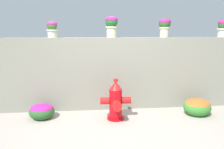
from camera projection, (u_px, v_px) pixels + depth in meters
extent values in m
plane|color=#A0958A|center=(118.00, 133.00, 3.48)|extent=(24.00, 24.00, 0.00)
cube|color=gray|center=(111.00, 73.00, 4.60)|extent=(5.54, 0.39, 1.52)
cylinder|color=beige|center=(52.00, 34.00, 4.33)|extent=(0.19, 0.19, 0.16)
cylinder|color=beige|center=(52.00, 30.00, 4.31)|extent=(0.23, 0.23, 0.03)
sphere|color=#336426|center=(52.00, 26.00, 4.30)|extent=(0.20, 0.20, 0.20)
ellipsoid|color=#B32A84|center=(52.00, 24.00, 4.29)|extent=(0.21, 0.21, 0.11)
cylinder|color=beige|center=(112.00, 32.00, 4.42)|extent=(0.20, 0.20, 0.22)
cylinder|color=beige|center=(112.00, 27.00, 4.40)|extent=(0.24, 0.24, 0.03)
sphere|color=#1B6322|center=(112.00, 22.00, 4.38)|extent=(0.25, 0.25, 0.25)
ellipsoid|color=#B31E83|center=(112.00, 20.00, 4.37)|extent=(0.27, 0.27, 0.14)
cylinder|color=beige|center=(164.00, 32.00, 4.56)|extent=(0.19, 0.19, 0.21)
cylinder|color=beige|center=(165.00, 28.00, 4.55)|extent=(0.22, 0.22, 0.03)
sphere|color=#25541D|center=(165.00, 24.00, 4.53)|extent=(0.25, 0.25, 0.25)
ellipsoid|color=#B81D80|center=(165.00, 22.00, 4.52)|extent=(0.26, 0.26, 0.14)
cylinder|color=beige|center=(224.00, 33.00, 4.64)|extent=(0.25, 0.25, 0.19)
cylinder|color=beige|center=(224.00, 29.00, 4.63)|extent=(0.30, 0.30, 0.03)
sphere|color=#2B5928|center=(224.00, 25.00, 4.61)|extent=(0.25, 0.25, 0.25)
cylinder|color=red|center=(116.00, 118.00, 4.07)|extent=(0.32, 0.32, 0.03)
cylinder|color=red|center=(116.00, 104.00, 4.01)|extent=(0.24, 0.24, 0.58)
cone|color=red|center=(116.00, 85.00, 3.94)|extent=(0.25, 0.25, 0.15)
cylinder|color=red|center=(116.00, 80.00, 3.92)|extent=(0.08, 0.08, 0.05)
cylinder|color=red|center=(105.00, 101.00, 3.98)|extent=(0.17, 0.13, 0.13)
cylinder|color=red|center=(126.00, 100.00, 4.02)|extent=(0.17, 0.13, 0.13)
cylinder|color=red|center=(117.00, 106.00, 3.80)|extent=(0.16, 0.19, 0.16)
ellipsoid|color=#357C2E|center=(197.00, 107.00, 4.24)|extent=(0.54, 0.48, 0.34)
ellipsoid|color=orange|center=(197.00, 104.00, 4.23)|extent=(0.48, 0.43, 0.19)
ellipsoid|color=#285827|center=(42.00, 112.00, 4.06)|extent=(0.47, 0.43, 0.30)
ellipsoid|color=#BA2086|center=(42.00, 108.00, 4.05)|extent=(0.43, 0.38, 0.16)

